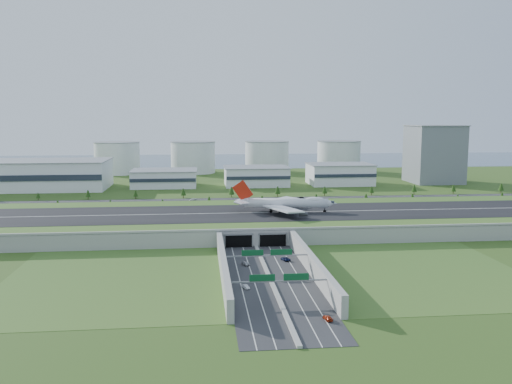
{
  "coord_description": "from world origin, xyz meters",
  "views": [
    {
      "loc": [
        -26.91,
        -311.34,
        64.46
      ],
      "look_at": [
        8.89,
        35.0,
        15.53
      ],
      "focal_mm": 38.0,
      "sensor_mm": 36.0,
      "label": 1
    }
  ],
  "objects": [
    {
      "name": "sign_gantry_near",
      "position": [
        0.0,
        -95.04,
        6.95
      ],
      "size": [
        38.7,
        0.7,
        9.8
      ],
      "color": "gray",
      "rests_on": "ground"
    },
    {
      "name": "fuel_tank_a",
      "position": [
        -120.0,
        310.0,
        17.5
      ],
      "size": [
        50.0,
        50.0,
        35.0
      ],
      "primitive_type": "cylinder",
      "color": "silver",
      "rests_on": "ground"
    },
    {
      "name": "car_0",
      "position": [
        -7.94,
        -83.42,
        0.98
      ],
      "size": [
        3.96,
        5.44,
        1.72
      ],
      "primitive_type": "imported",
      "rotation": [
        0.0,
        0.0,
        0.43
      ],
      "color": "#A4A4A9",
      "rests_on": "ground"
    },
    {
      "name": "car_5",
      "position": [
        50.93,
        102.1,
        0.98
      ],
      "size": [
        5.41,
        2.5,
        1.72
      ],
      "primitive_type": "imported",
      "rotation": [
        0.0,
        0.0,
        -1.44
      ],
      "color": "black",
      "rests_on": "ground"
    },
    {
      "name": "car_1",
      "position": [
        -10.61,
        -115.22,
        0.84
      ],
      "size": [
        3.21,
        4.63,
        1.45
      ],
      "primitive_type": "imported",
      "rotation": [
        0.0,
        0.0,
        0.43
      ],
      "color": "silver",
      "rests_on": "ground"
    },
    {
      "name": "tree_row",
      "position": [
        20.87,
        97.7,
        4.74
      ],
      "size": [
        503.33,
        48.57,
        8.37
      ],
      "color": "#3D2819",
      "rests_on": "ground"
    },
    {
      "name": "office_tower",
      "position": [
        200.0,
        195.0,
        27.5
      ],
      "size": [
        46.0,
        46.0,
        55.0
      ],
      "primitive_type": "cube",
      "color": "slate",
      "rests_on": "ground"
    },
    {
      "name": "sign_gantry_far",
      "position": [
        0.0,
        -130.04,
        6.95
      ],
      "size": [
        38.7,
        0.7,
        9.8
      ],
      "color": "gray",
      "rests_on": "ground"
    },
    {
      "name": "fuel_tank_c",
      "position": [
        50.0,
        310.0,
        17.5
      ],
      "size": [
        50.0,
        50.0,
        35.0
      ],
      "primitive_type": "cylinder",
      "color": "silver",
      "rests_on": "ground"
    },
    {
      "name": "hangar_west",
      "position": [
        -170.0,
        185.0,
        12.5
      ],
      "size": [
        120.0,
        60.0,
        25.0
      ],
      "primitive_type": "cube",
      "color": "silver",
      "rests_on": "ground"
    },
    {
      "name": "hangar_mid_c",
      "position": [
        105.0,
        190.0,
        9.5
      ],
      "size": [
        58.0,
        42.0,
        19.0
      ],
      "primitive_type": "cube",
      "color": "silver",
      "rests_on": "ground"
    },
    {
      "name": "fuel_tank_b",
      "position": [
        -35.0,
        310.0,
        17.5
      ],
      "size": [
        50.0,
        50.0,
        35.0
      ],
      "primitive_type": "cylinder",
      "color": "silver",
      "rests_on": "ground"
    },
    {
      "name": "boeing_747",
      "position": [
        22.78,
        1.34,
        13.47
      ],
      "size": [
        61.83,
        58.05,
        19.19
      ],
      "rotation": [
        0.0,
        0.0,
        -0.15
      ],
      "color": "silver",
      "rests_on": "airfield_deck"
    },
    {
      "name": "ground",
      "position": [
        0.0,
        0.0,
        0.0
      ],
      "size": [
        1200.0,
        1200.0,
        0.0
      ],
      "primitive_type": "plane",
      "color": "#354B17",
      "rests_on": "ground"
    },
    {
      "name": "car_3",
      "position": [
        12.72,
        -149.79,
        0.85
      ],
      "size": [
        2.83,
        5.27,
        1.45
      ],
      "primitive_type": "imported",
      "rotation": [
        0.0,
        0.0,
        3.31
      ],
      "color": "#9B270E",
      "rests_on": "ground"
    },
    {
      "name": "fuel_tank_d",
      "position": [
        135.0,
        310.0,
        17.5
      ],
      "size": [
        50.0,
        50.0,
        35.0
      ],
      "primitive_type": "cylinder",
      "color": "silver",
      "rests_on": "ground"
    },
    {
      "name": "hangar_mid_a",
      "position": [
        -60.0,
        190.0,
        7.5
      ],
      "size": [
        58.0,
        42.0,
        15.0
      ],
      "primitive_type": "cube",
      "color": "silver",
      "rests_on": "ground"
    },
    {
      "name": "car_4",
      "position": [
        -114.47,
        87.86,
        0.8
      ],
      "size": [
        4.03,
        1.69,
        1.36
      ],
      "primitive_type": "imported",
      "rotation": [
        0.0,
        0.0,
        1.59
      ],
      "color": "#5A5B5F",
      "rests_on": "ground"
    },
    {
      "name": "bay_water",
      "position": [
        0.0,
        480.0,
        0.03
      ],
      "size": [
        1200.0,
        260.0,
        0.06
      ],
      "primitive_type": "cube",
      "color": "#324A61",
      "rests_on": "ground"
    },
    {
      "name": "airfield_deck",
      "position": [
        0.0,
        -0.09,
        4.12
      ],
      "size": [
        520.0,
        100.0,
        9.2
      ],
      "color": "gray",
      "rests_on": "ground"
    },
    {
      "name": "underpass_road",
      "position": [
        0.0,
        -99.42,
        3.43
      ],
      "size": [
        38.8,
        120.4,
        8.0
      ],
      "color": "#28282B",
      "rests_on": "ground"
    },
    {
      "name": "hangar_mid_b",
      "position": [
        25.0,
        190.0,
        8.5
      ],
      "size": [
        58.0,
        42.0,
        17.0
      ],
      "primitive_type": "cube",
      "color": "silver",
      "rests_on": "ground"
    },
    {
      "name": "car_7",
      "position": [
        -33.25,
        102.22,
        0.89
      ],
      "size": [
        5.7,
        3.99,
        1.53
      ],
      "primitive_type": "imported",
      "rotation": [
        0.0,
        0.0,
        -1.18
      ],
      "color": "white",
      "rests_on": "ground"
    },
    {
      "name": "north_expressway",
      "position": [
        0.0,
        95.0,
        0.06
      ],
      "size": [
        560.0,
        36.0,
        0.12
      ],
      "primitive_type": "cube",
      "color": "#28282B",
      "rests_on": "ground"
    },
    {
      "name": "car_2",
      "position": [
        10.53,
        -77.5,
        0.9
      ],
      "size": [
        4.46,
        6.18,
        1.56
      ],
      "primitive_type": "imported",
      "rotation": [
        0.0,
        0.0,
        3.51
      ],
      "color": "#0B1439",
      "rests_on": "ground"
    }
  ]
}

